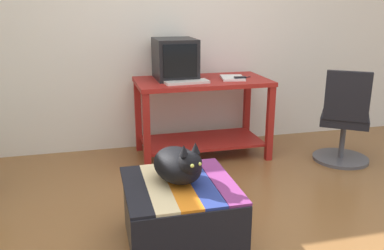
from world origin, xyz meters
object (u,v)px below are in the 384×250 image
(desk, at_px, (202,104))
(stapler, at_px, (240,79))
(book, at_px, (232,78))
(ottoman_with_blanket, at_px, (180,214))
(office_chair, at_px, (344,123))
(tv_monitor, at_px, (175,59))
(keyboard, at_px, (187,82))
(cat, at_px, (179,165))

(desk, bearing_deg, stapler, -24.95)
(book, bearing_deg, ottoman_with_blanket, -109.91)
(desk, relative_size, office_chair, 1.41)
(tv_monitor, height_order, office_chair, tv_monitor)
(tv_monitor, relative_size, stapler, 4.11)
(book, relative_size, ottoman_with_blanket, 0.37)
(tv_monitor, height_order, keyboard, tv_monitor)
(keyboard, relative_size, office_chair, 0.45)
(office_chair, bearing_deg, tv_monitor, 12.41)
(ottoman_with_blanket, bearing_deg, book, 59.74)
(tv_monitor, relative_size, cat, 0.98)
(office_chair, bearing_deg, book, 8.98)
(book, bearing_deg, office_chair, -15.78)
(stapler, bearing_deg, cat, 149.72)
(ottoman_with_blanket, distance_m, stapler, 1.69)
(desk, relative_size, tv_monitor, 2.78)
(keyboard, distance_m, stapler, 0.51)
(book, xyz_separation_m, ottoman_with_blanket, (-0.83, -1.43, -0.56))
(keyboard, relative_size, cat, 0.87)
(keyboard, distance_m, ottoman_with_blanket, 1.49)
(tv_monitor, relative_size, book, 1.75)
(keyboard, bearing_deg, desk, 34.00)
(desk, xyz_separation_m, office_chair, (1.23, -0.51, -0.13))
(keyboard, bearing_deg, tv_monitor, 96.57)
(cat, bearing_deg, book, 39.76)
(desk, distance_m, ottoman_with_blanket, 1.61)
(desk, height_order, ottoman_with_blanket, desk)
(cat, xyz_separation_m, office_chair, (1.77, 0.95, -0.14))
(tv_monitor, bearing_deg, ottoman_with_blanket, -101.60)
(desk, bearing_deg, tv_monitor, 155.81)
(stapler, bearing_deg, keyboard, 93.68)
(desk, bearing_deg, book, -9.87)
(book, bearing_deg, tv_monitor, 174.24)
(ottoman_with_blanket, xyz_separation_m, office_chair, (1.78, 0.97, 0.18))
(cat, bearing_deg, ottoman_with_blanket, -120.72)
(ottoman_with_blanket, bearing_deg, keyboard, 74.75)
(book, bearing_deg, desk, -178.98)
(keyboard, height_order, office_chair, office_chair)
(tv_monitor, distance_m, ottoman_with_blanket, 1.77)
(keyboard, relative_size, book, 1.55)
(ottoman_with_blanket, bearing_deg, stapler, 56.72)
(office_chair, distance_m, stapler, 1.05)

